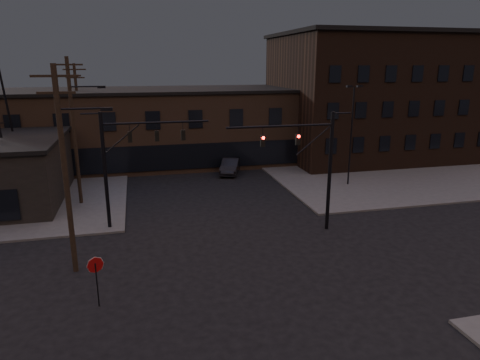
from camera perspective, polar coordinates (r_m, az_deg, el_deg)
The scene contains 15 objects.
ground at distance 24.23m, azimuth 1.69°, elevation -11.69°, with size 140.00×140.00×0.00m, color black.
sidewalk_ne at distance 52.18m, azimuth 18.92°, elevation 2.38°, with size 30.00×30.00×0.15m, color #474744.
building_row at distance 49.65m, azimuth -6.86°, elevation 7.09°, with size 40.00×12.00×8.00m, color brown.
building_right at distance 54.57m, azimuth 17.31°, elevation 10.42°, with size 22.00×16.00×14.00m, color black.
traffic_signal_near at distance 28.30m, azimuth 9.87°, elevation 2.70°, with size 7.12×0.24×8.00m.
traffic_signal_far at distance 29.44m, azimuth -15.21°, elevation 3.04°, with size 7.12×0.24×8.00m.
stop_sign at distance 21.05m, azimuth -18.67°, elevation -11.33°, with size 0.72×0.33×2.48m.
utility_pole_near at distance 23.67m, azimuth -22.20°, elevation 1.65°, with size 3.70×0.28×11.00m.
utility_pole_mid at distance 35.46m, azimuth -21.19°, elevation 6.38°, with size 3.70×0.28×11.50m.
utility_pole_far at distance 47.45m, azimuth -20.68°, elevation 8.02°, with size 2.20×0.28×11.00m.
lot_light_a at distance 39.92m, azimuth 14.68°, elevation 6.91°, with size 1.50×0.28×9.14m.
lot_light_b at distance 47.20m, azimuth 18.32°, elevation 7.86°, with size 1.50×0.28×9.14m.
parked_car_lot_a at distance 47.63m, azimuth 10.06°, elevation 2.80°, with size 1.73×4.29×1.46m, color black.
parked_car_lot_b at distance 49.95m, azimuth 18.06°, elevation 2.72°, with size 1.71×4.22×1.22m, color silver.
car_crossing at distance 44.07m, azimuth -1.27°, elevation 1.90°, with size 1.66×4.77×1.57m, color black.
Camera 1 is at (-5.76, -20.81, 10.99)m, focal length 32.00 mm.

